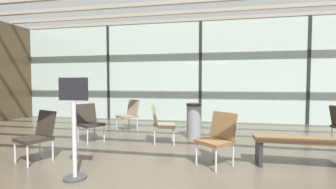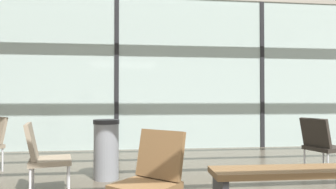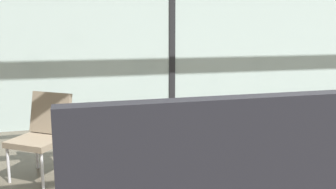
{
  "view_description": "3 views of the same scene",
  "coord_description": "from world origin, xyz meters",
  "px_view_note": "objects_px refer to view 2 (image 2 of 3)",
  "views": [
    {
      "loc": [
        0.45,
        -3.15,
        1.37
      ],
      "look_at": [
        -1.61,
        7.4,
        0.82
      ],
      "focal_mm": 24.83,
      "sensor_mm": 36.0,
      "label": 1
    },
    {
      "loc": [
        0.37,
        -1.98,
        1.16
      ],
      "look_at": [
        1.45,
        7.44,
        1.31
      ],
      "focal_mm": 32.78,
      "sensor_mm": 36.0,
      "label": 2
    },
    {
      "loc": [
        -1.68,
        -0.64,
        1.53
      ],
      "look_at": [
        -0.63,
        3.12,
        0.83
      ],
      "focal_mm": 39.03,
      "sensor_mm": 36.0,
      "label": 3
    }
  ],
  "objects_px": {
    "lounge_chair_5": "(321,142)",
    "trash_bin": "(106,149)",
    "lounge_chair_2": "(43,154)",
    "parked_airplane": "(151,80)",
    "waiting_bench": "(287,179)",
    "lounge_chair_1": "(152,174)"
  },
  "relations": [
    {
      "from": "lounge_chair_5",
      "to": "trash_bin",
      "type": "bearing_deg",
      "value": 70.93
    },
    {
      "from": "lounge_chair_2",
      "to": "parked_airplane",
      "type": "bearing_deg",
      "value": -24.67
    },
    {
      "from": "waiting_bench",
      "to": "trash_bin",
      "type": "xyz_separation_m",
      "value": [
        -1.9,
        1.65,
        0.07
      ]
    },
    {
      "from": "lounge_chair_5",
      "to": "waiting_bench",
      "type": "distance_m",
      "value": 2.05
    },
    {
      "from": "lounge_chair_5",
      "to": "lounge_chair_1",
      "type": "bearing_deg",
      "value": 105.02
    },
    {
      "from": "trash_bin",
      "to": "lounge_chair_5",
      "type": "bearing_deg",
      "value": -2.26
    },
    {
      "from": "parked_airplane",
      "to": "trash_bin",
      "type": "height_order",
      "value": "parked_airplane"
    },
    {
      "from": "trash_bin",
      "to": "lounge_chair_2",
      "type": "bearing_deg",
      "value": -137.5
    },
    {
      "from": "parked_airplane",
      "to": "lounge_chair_5",
      "type": "xyz_separation_m",
      "value": [
        2.13,
        -8.4,
        -1.49
      ]
    },
    {
      "from": "parked_airplane",
      "to": "lounge_chair_1",
      "type": "bearing_deg",
      "value": -93.26
    },
    {
      "from": "lounge_chair_2",
      "to": "waiting_bench",
      "type": "xyz_separation_m",
      "value": [
        2.6,
        -1.0,
        -0.13
      ]
    },
    {
      "from": "lounge_chair_5",
      "to": "trash_bin",
      "type": "distance_m",
      "value": 3.26
    },
    {
      "from": "parked_airplane",
      "to": "lounge_chair_1",
      "type": "distance_m",
      "value": 10.21
    },
    {
      "from": "lounge_chair_5",
      "to": "waiting_bench",
      "type": "relative_size",
      "value": 0.58
    },
    {
      "from": "lounge_chair_1",
      "to": "lounge_chair_2",
      "type": "height_order",
      "value": "same"
    },
    {
      "from": "lounge_chair_5",
      "to": "trash_bin",
      "type": "xyz_separation_m",
      "value": [
        -3.26,
        0.13,
        -0.06
      ]
    },
    {
      "from": "parked_airplane",
      "to": "lounge_chair_2",
      "type": "bearing_deg",
      "value": -101.61
    },
    {
      "from": "lounge_chair_1",
      "to": "lounge_chair_5",
      "type": "bearing_deg",
      "value": 73.1
    },
    {
      "from": "waiting_bench",
      "to": "trash_bin",
      "type": "height_order",
      "value": "trash_bin"
    },
    {
      "from": "lounge_chair_1",
      "to": "waiting_bench",
      "type": "relative_size",
      "value": 0.58
    },
    {
      "from": "lounge_chair_2",
      "to": "trash_bin",
      "type": "bearing_deg",
      "value": -60.56
    },
    {
      "from": "lounge_chair_1",
      "to": "parked_airplane",
      "type": "bearing_deg",
      "value": 128.01
    }
  ]
}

